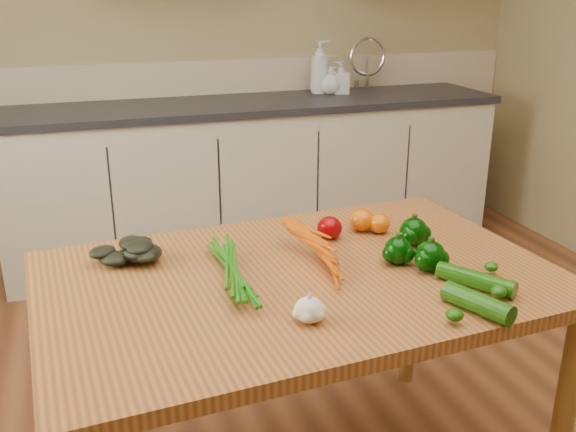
{
  "coord_description": "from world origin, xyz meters",
  "views": [
    {
      "loc": [
        -0.77,
        -1.32,
        1.52
      ],
      "look_at": [
        -0.17,
        0.47,
        0.84
      ],
      "focal_mm": 40.0,
      "sensor_mm": 36.0,
      "label": 1
    }
  ],
  "objects_px": {
    "soap_bottle_c": "(331,81)",
    "pepper_a": "(398,251)",
    "soap_bottle_a": "(320,67)",
    "soap_bottle_b": "(341,78)",
    "leafy_greens": "(123,246)",
    "carrot_bunch": "(293,256)",
    "pepper_b": "(414,232)",
    "table": "(299,301)",
    "pepper_c": "(430,256)",
    "garlic_bulb": "(309,310)",
    "tomato_b": "(362,220)",
    "zucchini_a": "(476,280)",
    "tomato_c": "(379,224)",
    "zucchini_b": "(477,303)",
    "tomato_a": "(330,228)"
  },
  "relations": [
    {
      "from": "carrot_bunch",
      "to": "zucchini_a",
      "type": "distance_m",
      "value": 0.5
    },
    {
      "from": "leafy_greens",
      "to": "pepper_a",
      "type": "bearing_deg",
      "value": -18.94
    },
    {
      "from": "pepper_c",
      "to": "zucchini_a",
      "type": "bearing_deg",
      "value": -66.91
    },
    {
      "from": "soap_bottle_a",
      "to": "soap_bottle_b",
      "type": "distance_m",
      "value": 0.14
    },
    {
      "from": "zucchini_a",
      "to": "garlic_bulb",
      "type": "bearing_deg",
      "value": -176.47
    },
    {
      "from": "garlic_bulb",
      "to": "pepper_c",
      "type": "relative_size",
      "value": 0.85
    },
    {
      "from": "leafy_greens",
      "to": "tomato_c",
      "type": "xyz_separation_m",
      "value": [
        0.81,
        -0.02,
        -0.02
      ]
    },
    {
      "from": "table",
      "to": "soap_bottle_b",
      "type": "bearing_deg",
      "value": 60.35
    },
    {
      "from": "soap_bottle_b",
      "to": "pepper_c",
      "type": "xyz_separation_m",
      "value": [
        -0.63,
        -2.14,
        -0.19
      ]
    },
    {
      "from": "soap_bottle_a",
      "to": "garlic_bulb",
      "type": "xyz_separation_m",
      "value": [
        -0.94,
        -2.37,
        -0.26
      ]
    },
    {
      "from": "carrot_bunch",
      "to": "zucchini_b",
      "type": "bearing_deg",
      "value": -52.94
    },
    {
      "from": "pepper_b",
      "to": "pepper_c",
      "type": "distance_m",
      "value": 0.19
    },
    {
      "from": "garlic_bulb",
      "to": "soap_bottle_b",
      "type": "bearing_deg",
      "value": 65.55
    },
    {
      "from": "carrot_bunch",
      "to": "tomato_c",
      "type": "distance_m",
      "value": 0.39
    },
    {
      "from": "pepper_a",
      "to": "tomato_c",
      "type": "height_order",
      "value": "pepper_a"
    },
    {
      "from": "soap_bottle_a",
      "to": "leafy_greens",
      "type": "xyz_separation_m",
      "value": [
        -1.33,
        -1.88,
        -0.24
      ]
    },
    {
      "from": "table",
      "to": "pepper_c",
      "type": "height_order",
      "value": "pepper_c"
    },
    {
      "from": "soap_bottle_b",
      "to": "pepper_b",
      "type": "xyz_separation_m",
      "value": [
        -0.58,
        -1.96,
        -0.19
      ]
    },
    {
      "from": "pepper_c",
      "to": "zucchini_b",
      "type": "xyz_separation_m",
      "value": [
        -0.02,
        -0.26,
        -0.02
      ]
    },
    {
      "from": "soap_bottle_a",
      "to": "garlic_bulb",
      "type": "relative_size",
      "value": 4.24
    },
    {
      "from": "tomato_a",
      "to": "tomato_b",
      "type": "relative_size",
      "value": 0.99
    },
    {
      "from": "soap_bottle_b",
      "to": "zucchini_b",
      "type": "bearing_deg",
      "value": -9.57
    },
    {
      "from": "carrot_bunch",
      "to": "pepper_b",
      "type": "relative_size",
      "value": 3.01
    },
    {
      "from": "soap_bottle_b",
      "to": "leafy_greens",
      "type": "bearing_deg",
      "value": -32.96
    },
    {
      "from": "soap_bottle_a",
      "to": "pepper_a",
      "type": "xyz_separation_m",
      "value": [
        -0.58,
        -2.13,
        -0.26
      ]
    },
    {
      "from": "table",
      "to": "pepper_a",
      "type": "distance_m",
      "value": 0.32
    },
    {
      "from": "soap_bottle_b",
      "to": "zucchini_a",
      "type": "relative_size",
      "value": 0.9
    },
    {
      "from": "pepper_c",
      "to": "tomato_a",
      "type": "distance_m",
      "value": 0.36
    },
    {
      "from": "pepper_c",
      "to": "tomato_a",
      "type": "xyz_separation_m",
      "value": [
        -0.18,
        0.31,
        -0.01
      ]
    },
    {
      "from": "carrot_bunch",
      "to": "tomato_a",
      "type": "distance_m",
      "value": 0.25
    },
    {
      "from": "leafy_greens",
      "to": "pepper_c",
      "type": "relative_size",
      "value": 2.34
    },
    {
      "from": "carrot_bunch",
      "to": "pepper_a",
      "type": "xyz_separation_m",
      "value": [
        0.3,
        -0.07,
        0.0
      ]
    },
    {
      "from": "pepper_b",
      "to": "soap_bottle_b",
      "type": "bearing_deg",
      "value": 73.54
    },
    {
      "from": "soap_bottle_c",
      "to": "pepper_a",
      "type": "distance_m",
      "value": 2.18
    },
    {
      "from": "tomato_a",
      "to": "tomato_b",
      "type": "height_order",
      "value": "same"
    },
    {
      "from": "garlic_bulb",
      "to": "pepper_a",
      "type": "bearing_deg",
      "value": 33.51
    },
    {
      "from": "soap_bottle_c",
      "to": "tomato_b",
      "type": "relative_size",
      "value": 1.98
    },
    {
      "from": "soap_bottle_c",
      "to": "leafy_greens",
      "type": "xyz_separation_m",
      "value": [
        -1.38,
        -1.82,
        -0.17
      ]
    },
    {
      "from": "pepper_a",
      "to": "zucchini_b",
      "type": "relative_size",
      "value": 0.43
    },
    {
      "from": "pepper_b",
      "to": "tomato_b",
      "type": "bearing_deg",
      "value": 120.94
    },
    {
      "from": "pepper_c",
      "to": "pepper_b",
      "type": "bearing_deg",
      "value": 75.26
    },
    {
      "from": "soap_bottle_b",
      "to": "carrot_bunch",
      "type": "distance_m",
      "value": 2.24
    },
    {
      "from": "tomato_c",
      "to": "soap_bottle_a",
      "type": "bearing_deg",
      "value": 74.66
    },
    {
      "from": "pepper_a",
      "to": "tomato_b",
      "type": "xyz_separation_m",
      "value": [
        0.01,
        0.27,
        -0.0
      ]
    },
    {
      "from": "soap_bottle_b",
      "to": "zucchini_a",
      "type": "xyz_separation_m",
      "value": [
        -0.57,
        -2.28,
        -0.21
      ]
    },
    {
      "from": "soap_bottle_b",
      "to": "pepper_b",
      "type": "relative_size",
      "value": 2.18
    },
    {
      "from": "table",
      "to": "tomato_b",
      "type": "xyz_separation_m",
      "value": [
        0.3,
        0.25,
        0.12
      ]
    },
    {
      "from": "tomato_c",
      "to": "tomato_b",
      "type": "bearing_deg",
      "value": 142.46
    },
    {
      "from": "tomato_a",
      "to": "leafy_greens",
      "type": "bearing_deg",
      "value": 178.67
    },
    {
      "from": "soap_bottle_b",
      "to": "table",
      "type": "bearing_deg",
      "value": -20.2
    }
  ]
}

